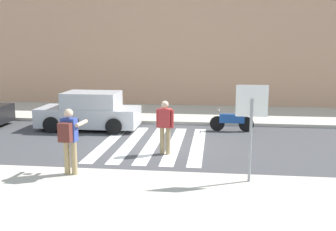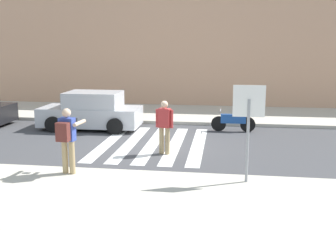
# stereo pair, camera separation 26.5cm
# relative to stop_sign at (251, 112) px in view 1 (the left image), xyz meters

# --- Properties ---
(ground_plane) EXTENTS (120.00, 120.00, 0.00)m
(ground_plane) POSITION_rel_stop_sign_xyz_m (-3.04, 3.70, -1.87)
(ground_plane) COLOR #424244
(sidewalk_near) EXTENTS (60.00, 6.00, 0.14)m
(sidewalk_near) POSITION_rel_stop_sign_xyz_m (-3.04, -2.50, -1.80)
(sidewalk_near) COLOR beige
(sidewalk_near) RESTS_ON ground
(sidewalk_far) EXTENTS (60.00, 4.80, 0.14)m
(sidewalk_far) POSITION_rel_stop_sign_xyz_m (-3.04, 9.70, -1.80)
(sidewalk_far) COLOR beige
(sidewalk_far) RESTS_ON ground
(building_facade_far) EXTENTS (56.00, 4.00, 7.27)m
(building_facade_far) POSITION_rel_stop_sign_xyz_m (-3.04, 14.10, 1.76)
(building_facade_far) COLOR tan
(building_facade_far) RESTS_ON ground
(crosswalk_stripe_0) EXTENTS (0.44, 5.20, 0.01)m
(crosswalk_stripe_0) POSITION_rel_stop_sign_xyz_m (-4.64, 3.90, -1.87)
(crosswalk_stripe_0) COLOR silver
(crosswalk_stripe_0) RESTS_ON ground
(crosswalk_stripe_1) EXTENTS (0.44, 5.20, 0.01)m
(crosswalk_stripe_1) POSITION_rel_stop_sign_xyz_m (-3.84, 3.90, -1.87)
(crosswalk_stripe_1) COLOR silver
(crosswalk_stripe_1) RESTS_ON ground
(crosswalk_stripe_2) EXTENTS (0.44, 5.20, 0.01)m
(crosswalk_stripe_2) POSITION_rel_stop_sign_xyz_m (-3.04, 3.90, -1.87)
(crosswalk_stripe_2) COLOR silver
(crosswalk_stripe_2) RESTS_ON ground
(crosswalk_stripe_3) EXTENTS (0.44, 5.20, 0.01)m
(crosswalk_stripe_3) POSITION_rel_stop_sign_xyz_m (-2.24, 3.90, -1.87)
(crosswalk_stripe_3) COLOR silver
(crosswalk_stripe_3) RESTS_ON ground
(crosswalk_stripe_4) EXTENTS (0.44, 5.20, 0.01)m
(crosswalk_stripe_4) POSITION_rel_stop_sign_xyz_m (-1.44, 3.90, -1.87)
(crosswalk_stripe_4) COLOR silver
(crosswalk_stripe_4) RESTS_ON ground
(stop_sign) EXTENTS (0.76, 0.08, 2.38)m
(stop_sign) POSITION_rel_stop_sign_xyz_m (0.00, 0.00, 0.00)
(stop_sign) COLOR gray
(stop_sign) RESTS_ON sidewalk_near
(photographer_with_backpack) EXTENTS (0.63, 0.88, 1.72)m
(photographer_with_backpack) POSITION_rel_stop_sign_xyz_m (-4.56, -0.04, -0.70)
(photographer_with_backpack) COLOR tan
(photographer_with_backpack) RESTS_ON sidewalk_near
(pedestrian_crossing) EXTENTS (0.57, 0.30, 1.72)m
(pedestrian_crossing) POSITION_rel_stop_sign_xyz_m (-2.43, 2.63, -0.90)
(pedestrian_crossing) COLOR tan
(pedestrian_crossing) RESTS_ON ground
(parked_car_silver) EXTENTS (4.10, 1.92, 1.55)m
(parked_car_silver) POSITION_rel_stop_sign_xyz_m (-5.99, 6.00, -1.14)
(parked_car_silver) COLOR #B7BABF
(parked_car_silver) RESTS_ON ground
(motorcycle) EXTENTS (1.76, 0.60, 0.87)m
(motorcycle) POSITION_rel_stop_sign_xyz_m (-0.19, 6.30, -1.46)
(motorcycle) COLOR black
(motorcycle) RESTS_ON ground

